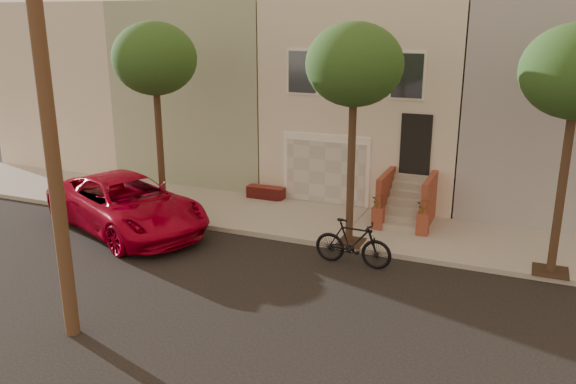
% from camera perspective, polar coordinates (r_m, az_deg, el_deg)
% --- Properties ---
extents(ground, '(90.00, 90.00, 0.00)m').
position_cam_1_polar(ground, '(14.54, -2.52, -10.01)').
color(ground, black).
rests_on(ground, ground).
extents(sidewalk, '(40.00, 3.70, 0.15)m').
position_cam_1_polar(sidewalk, '(19.10, 4.34, -3.16)').
color(sidewalk, '#9B988D').
rests_on(sidewalk, ground).
extents(house_row, '(33.10, 11.70, 7.00)m').
position_cam_1_polar(house_row, '(23.77, 9.10, 9.45)').
color(house_row, beige).
rests_on(house_row, sidewalk).
extents(tree_left, '(2.70, 2.57, 6.30)m').
position_cam_1_polar(tree_left, '(19.22, -12.89, 12.44)').
color(tree_left, '#2D2116').
rests_on(tree_left, sidewalk).
extents(tree_mid, '(2.70, 2.57, 6.30)m').
position_cam_1_polar(tree_mid, '(16.35, 6.48, 12.09)').
color(tree_mid, '#2D2116').
rests_on(tree_mid, sidewalk).
extents(pickup_truck, '(6.86, 5.08, 1.73)m').
position_cam_1_polar(pickup_truck, '(19.21, -15.49, -1.12)').
color(pickup_truck, '#AC001F').
rests_on(pickup_truck, ground).
extents(motorcycle, '(2.18, 0.68, 1.30)m').
position_cam_1_polar(motorcycle, '(16.04, 6.36, -4.95)').
color(motorcycle, black).
rests_on(motorcycle, ground).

